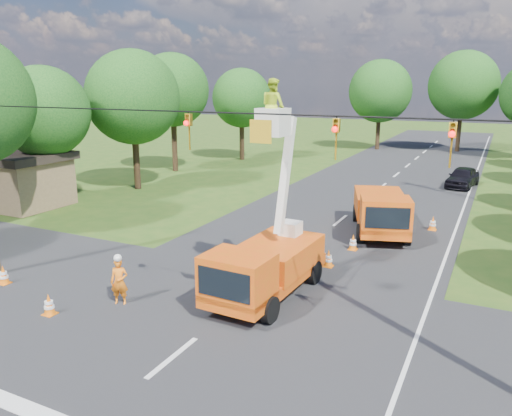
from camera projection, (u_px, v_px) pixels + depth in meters
The scene contains 21 objects.
ground at pixel (364, 202), 30.53m from camera, with size 140.00×140.00×0.00m, color #294D17.
road_main at pixel (364, 202), 30.53m from camera, with size 12.00×100.00×0.06m, color black.
road_cross at pixel (212, 327), 14.88m from camera, with size 56.00×10.00×0.07m, color black.
edge_line at pixel (462, 212), 28.13m from camera, with size 0.12×90.00×0.02m, color silver.
bucket_truck at pixel (266, 254), 16.55m from camera, with size 2.42×5.64×7.21m.
second_truck at pixel (381, 211), 23.74m from camera, with size 3.83×6.21×2.19m.
ground_worker at pixel (119, 282), 16.18m from camera, with size 0.58×0.38×1.59m, color #FA4E15.
distant_car at pixel (463, 177), 34.62m from camera, with size 1.66×4.14×1.41m, color black.
traffic_cone_2 at pixel (328, 258), 19.59m from camera, with size 0.38×0.38×0.71m.
traffic_cone_3 at pixel (353, 242), 21.57m from camera, with size 0.38×0.38×0.71m.
traffic_cone_4 at pixel (49, 305), 15.51m from camera, with size 0.38×0.38×0.71m.
traffic_cone_5 at pixel (4, 275), 17.90m from camera, with size 0.38×0.38×0.71m.
traffic_cone_7 at pixel (433, 223), 24.46m from camera, with size 0.38×0.38×0.71m.
signal_span at pixel (283, 132), 12.48m from camera, with size 18.00×0.29×1.07m.
shed at pixel (18, 179), 29.16m from camera, with size 5.50×4.50×3.15m.
tree_left_c at pixel (44, 112), 28.45m from camera, with size 5.20×5.20×8.06m.
tree_left_d at pixel (133, 97), 32.86m from camera, with size 6.20×6.20×9.24m.
tree_left_e at pixel (172, 90), 39.63m from camera, with size 5.80×5.80×9.41m.
tree_left_f at pixel (242, 98), 45.93m from camera, with size 5.40×5.40×8.40m.
tree_far_a at pixel (380, 91), 52.91m from camera, with size 6.60×6.60×9.50m.
tree_far_b at pixel (463, 85), 51.07m from camera, with size 7.00×7.00×10.32m.
Camera 1 is at (7.18, -9.58, 7.07)m, focal length 35.00 mm.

